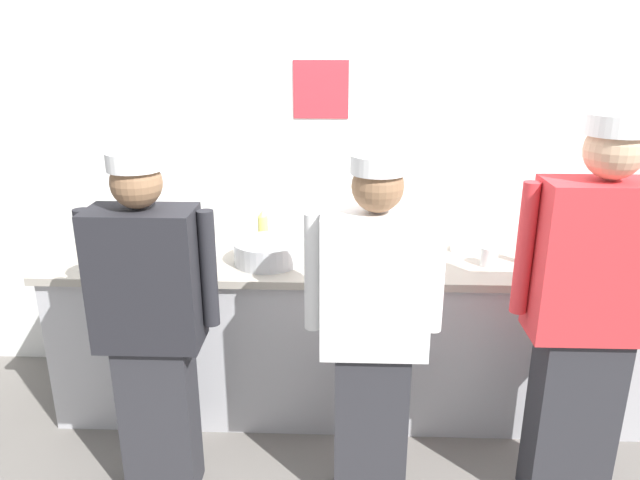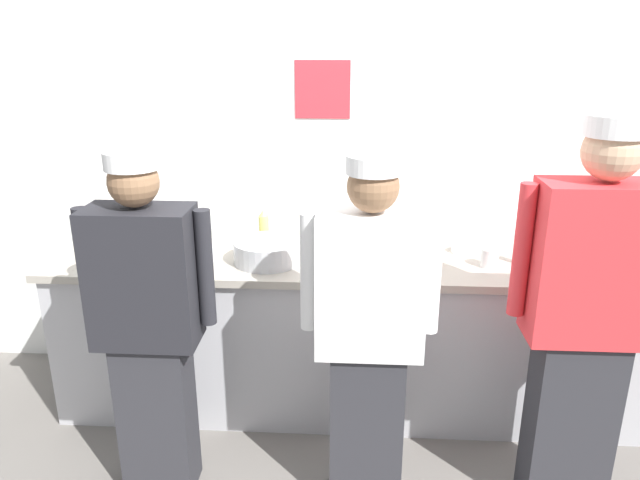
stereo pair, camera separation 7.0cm
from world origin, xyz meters
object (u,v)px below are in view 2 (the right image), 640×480
(mixing_bowl_steel, at_px, (267,252))
(ramekin_green_sauce, at_px, (317,260))
(ramekin_red_sauce, at_px, (339,246))
(ramekin_yellow_sauce, at_px, (382,261))
(deli_cup, at_px, (489,258))
(squeeze_bottle_primary, at_px, (264,228))
(chef_center, at_px, (369,330))
(chefs_knife, at_px, (596,270))
(ramekin_orange_sauce, at_px, (461,248))
(squeeze_bottle_secondary, at_px, (526,249))
(chef_far_right, at_px, (586,315))
(sheet_tray, at_px, (171,252))
(chef_near_left, at_px, (148,322))
(plate_stack_front, at_px, (419,250))

(mixing_bowl_steel, bearing_deg, ramekin_green_sauce, -0.97)
(ramekin_green_sauce, distance_m, ramekin_red_sauce, 0.24)
(ramekin_yellow_sauce, relative_size, deli_cup, 0.91)
(squeeze_bottle_primary, relative_size, ramekin_yellow_sauce, 2.31)
(chef_center, height_order, chefs_knife, chef_center)
(ramekin_orange_sauce, bearing_deg, squeeze_bottle_secondary, -30.32)
(chef_far_right, bearing_deg, sheet_tray, 159.90)
(ramekin_green_sauce, relative_size, ramekin_orange_sauce, 0.85)
(ramekin_orange_sauce, bearing_deg, chef_near_left, -150.06)
(squeeze_bottle_primary, height_order, deli_cup, squeeze_bottle_primary)
(chef_far_right, height_order, plate_stack_front, chef_far_right)
(chef_center, bearing_deg, chef_far_right, 1.37)
(chef_near_left, relative_size, squeeze_bottle_primary, 7.60)
(chef_center, bearing_deg, ramekin_red_sauce, 100.00)
(ramekin_yellow_sauce, height_order, ramekin_orange_sauce, ramekin_orange_sauce)
(sheet_tray, distance_m, squeeze_bottle_primary, 0.53)
(ramekin_green_sauce, bearing_deg, plate_stack_front, 12.27)
(chefs_knife, bearing_deg, chef_far_right, -113.86)
(ramekin_red_sauce, bearing_deg, deli_cup, -15.13)
(chef_center, bearing_deg, plate_stack_front, 69.78)
(plate_stack_front, bearing_deg, deli_cup, -18.24)
(sheet_tray, height_order, squeeze_bottle_secondary, squeeze_bottle_secondary)
(chef_near_left, distance_m, plate_stack_front, 1.45)
(ramekin_red_sauce, xyz_separation_m, deli_cup, (0.78, -0.21, 0.03))
(chef_near_left, xyz_separation_m, ramekin_yellow_sauce, (1.03, 0.64, 0.07))
(plate_stack_front, height_order, mixing_bowl_steel, mixing_bowl_steel)
(mixing_bowl_steel, distance_m, chefs_knife, 1.69)
(ramekin_orange_sauce, height_order, ramekin_red_sauce, ramekin_orange_sauce)
(ramekin_green_sauce, distance_m, deli_cup, 0.89)
(plate_stack_front, distance_m, squeeze_bottle_secondary, 0.54)
(chef_center, xyz_separation_m, ramekin_red_sauce, (-0.15, 0.86, 0.07))
(chef_near_left, xyz_separation_m, ramekin_green_sauce, (0.69, 0.63, 0.06))
(ramekin_yellow_sauce, relative_size, ramekin_orange_sauce, 0.83)
(ramekin_orange_sauce, bearing_deg, sheet_tray, -175.29)
(sheet_tray, height_order, chefs_knife, sheet_tray)
(squeeze_bottle_secondary, height_order, ramekin_red_sauce, squeeze_bottle_secondary)
(deli_cup, bearing_deg, ramekin_green_sauce, -179.71)
(ramekin_red_sauce, bearing_deg, ramekin_orange_sauce, 0.30)
(plate_stack_front, distance_m, sheet_tray, 1.35)
(squeeze_bottle_secondary, bearing_deg, sheet_tray, 178.72)
(squeeze_bottle_secondary, relative_size, ramekin_red_sauce, 2.04)
(ramekin_green_sauce, bearing_deg, chefs_knife, -0.63)
(mixing_bowl_steel, relative_size, sheet_tray, 0.65)
(plate_stack_front, relative_size, sheet_tray, 0.41)
(mixing_bowl_steel, height_order, chefs_knife, mixing_bowl_steel)
(squeeze_bottle_secondary, bearing_deg, ramekin_green_sauce, -177.55)
(deli_cup, distance_m, chefs_knife, 0.53)
(chef_far_right, xyz_separation_m, sheet_tray, (-1.96, 0.72, -0.03))
(mixing_bowl_steel, relative_size, squeeze_bottle_primary, 1.65)
(squeeze_bottle_secondary, bearing_deg, chefs_knife, -10.25)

